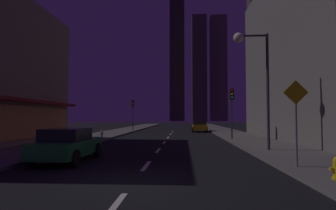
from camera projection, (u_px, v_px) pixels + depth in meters
The scene contains 15 objects.
ground_plane at pixel (173, 131), 39.89m from camera, with size 78.00×136.00×0.10m, color black.
sidewalk_right at pixel (223, 131), 39.50m from camera, with size 4.00×76.00×0.15m, color #605E59.
sidewalk_left at pixel (125, 130), 40.28m from camera, with size 4.00×76.00×0.15m, color #605E59.
lane_marking_center at pixel (164, 142), 21.54m from camera, with size 0.16×33.40×0.01m.
skyscraper_distant_tall at pixel (177, 51), 150.49m from camera, with size 7.78×7.41×75.19m, color #343127.
skyscraper_distant_mid at pixel (199, 69), 141.83m from camera, with size 7.30×7.71×53.33m, color #4B4738.
skyscraper_distant_short at pixel (218, 69), 147.82m from camera, with size 8.46×7.98×55.38m, color #625D49.
skyscraper_distant_slender at pixel (258, 52), 144.31m from camera, with size 8.69×8.74×71.01m, color #494637.
car_parked_near at pixel (67, 145), 12.28m from camera, with size 1.98×4.24×1.45m.
car_parked_far at pixel (199, 126), 37.24m from camera, with size 1.98×4.24×1.45m.
fire_hydrant_far_left at pixel (102, 134), 25.21m from camera, with size 0.42×0.30×0.65m.
traffic_light_near_right at pixel (232, 102), 23.22m from camera, with size 0.32×0.48×4.20m.
traffic_light_far_left at pixel (133, 108), 38.52m from camera, with size 0.32×0.48×4.20m.
street_lamp_right at pixel (253, 62), 15.74m from camera, with size 1.96×0.56×6.58m.
pedestrian_crossing_sign at pixel (296, 115), 10.23m from camera, with size 0.91×0.08×3.15m.
Camera 1 is at (1.50, -7.99, 1.93)m, focal length 29.96 mm.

